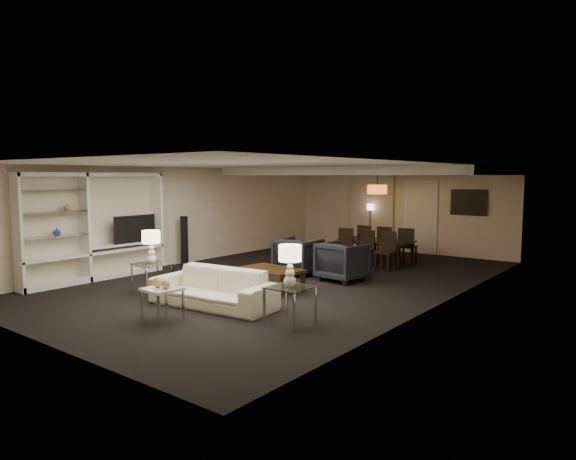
% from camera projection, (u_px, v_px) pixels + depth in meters
% --- Properties ---
extents(floor, '(11.00, 11.00, 0.00)m').
position_uv_depth(floor, '(288.00, 279.00, 11.34)').
color(floor, black).
rests_on(floor, ground).
extents(ceiling, '(7.00, 11.00, 0.02)m').
position_uv_depth(ceiling, '(288.00, 166.00, 11.08)').
color(ceiling, silver).
rests_on(ceiling, ground).
extents(wall_back, '(7.00, 0.02, 2.50)m').
position_uv_depth(wall_back, '(399.00, 210.00, 15.53)').
color(wall_back, beige).
rests_on(wall_back, ground).
extents(wall_front, '(7.00, 0.02, 2.50)m').
position_uv_depth(wall_front, '(37.00, 253.00, 6.89)').
color(wall_front, beige).
rests_on(wall_front, ground).
extents(wall_left, '(0.02, 11.00, 2.50)m').
position_uv_depth(wall_left, '(182.00, 216.00, 13.35)').
color(wall_left, beige).
rests_on(wall_left, ground).
extents(wall_right, '(0.02, 11.00, 2.50)m').
position_uv_depth(wall_right, '(444.00, 234.00, 9.07)').
color(wall_right, beige).
rests_on(wall_right, ground).
extents(ceiling_soffit, '(7.00, 4.00, 0.20)m').
position_uv_depth(ceiling_soffit, '(368.00, 171.00, 13.84)').
color(ceiling_soffit, silver).
rests_on(ceiling_soffit, ceiling).
extents(curtains, '(1.50, 0.12, 2.40)m').
position_uv_depth(curtains, '(372.00, 211.00, 16.02)').
color(curtains, beige).
rests_on(curtains, wall_back).
extents(door, '(0.90, 0.05, 2.10)m').
position_uv_depth(door, '(421.00, 218.00, 15.10)').
color(door, silver).
rests_on(door, wall_back).
extents(painting, '(0.95, 0.04, 0.65)m').
position_uv_depth(painting, '(469.00, 202.00, 14.18)').
color(painting, '#142D38').
rests_on(painting, wall_back).
extents(media_unit, '(0.38, 3.40, 2.35)m').
position_uv_depth(media_unit, '(96.00, 227.00, 11.20)').
color(media_unit, white).
rests_on(media_unit, wall_left).
extents(pendant_light, '(0.52, 0.52, 0.24)m').
position_uv_depth(pendant_light, '(377.00, 189.00, 13.70)').
color(pendant_light, '#D8591E').
rests_on(pendant_light, ceiling_soffit).
extents(sofa, '(2.36, 1.12, 0.66)m').
position_uv_depth(sofa, '(213.00, 288.00, 8.96)').
color(sofa, beige).
rests_on(sofa, floor).
extents(coffee_table, '(1.33, 0.88, 0.45)m').
position_uv_depth(coffee_table, '(272.00, 279.00, 10.22)').
color(coffee_table, black).
rests_on(coffee_table, floor).
extents(armchair_left, '(0.94, 0.96, 0.85)m').
position_uv_depth(armchair_left, '(298.00, 256.00, 11.90)').
color(armchair_left, black).
rests_on(armchair_left, floor).
extents(armchair_right, '(1.00, 1.02, 0.85)m').
position_uv_depth(armchair_right, '(342.00, 261.00, 11.17)').
color(armchair_right, black).
rests_on(armchair_right, floor).
extents(side_table_left, '(0.70, 0.70, 0.58)m').
position_uv_depth(side_table_left, '(152.00, 278.00, 10.00)').
color(side_table_left, silver).
rests_on(side_table_left, floor).
extents(side_table_right, '(0.63, 0.63, 0.58)m').
position_uv_depth(side_table_right, '(290.00, 305.00, 7.92)').
color(side_table_right, white).
rests_on(side_table_right, floor).
extents(table_lamp_left, '(0.37, 0.37, 0.65)m').
position_uv_depth(table_lamp_left, '(151.00, 247.00, 9.93)').
color(table_lamp_left, white).
rests_on(table_lamp_left, side_table_left).
extents(table_lamp_right, '(0.38, 0.38, 0.65)m').
position_uv_depth(table_lamp_right, '(290.00, 266.00, 7.86)').
color(table_lamp_right, beige).
rests_on(table_lamp_right, side_table_right).
extents(marble_table, '(0.56, 0.56, 0.52)m').
position_uv_depth(marble_table, '(162.00, 304.00, 8.10)').
color(marble_table, silver).
rests_on(marble_table, floor).
extents(gold_gourd_a, '(0.17, 0.17, 0.17)m').
position_uv_depth(gold_gourd_a, '(158.00, 282.00, 8.13)').
color(gold_gourd_a, tan).
rests_on(gold_gourd_a, marble_table).
extents(gold_gourd_b, '(0.15, 0.15, 0.15)m').
position_uv_depth(gold_gourd_b, '(166.00, 284.00, 8.00)').
color(gold_gourd_b, tan).
rests_on(gold_gourd_b, marble_table).
extents(television, '(1.09, 0.14, 0.63)m').
position_uv_depth(television, '(132.00, 229.00, 11.91)').
color(television, black).
rests_on(television, media_unit).
extents(vase_blue, '(0.16, 0.16, 0.16)m').
position_uv_depth(vase_blue, '(57.00, 232.00, 10.51)').
color(vase_blue, '#2730A9').
rests_on(vase_blue, media_unit).
extents(vase_amber, '(0.15, 0.15, 0.16)m').
position_uv_depth(vase_amber, '(67.00, 207.00, 10.66)').
color(vase_amber, '#B47C3C').
rests_on(vase_amber, media_unit).
extents(floor_speaker, '(0.18, 0.18, 1.26)m').
position_uv_depth(floor_speaker, '(184.00, 241.00, 13.07)').
color(floor_speaker, black).
rests_on(floor_speaker, floor).
extents(dining_table, '(1.83, 1.06, 0.63)m').
position_uv_depth(dining_table, '(375.00, 252.00, 13.26)').
color(dining_table, black).
rests_on(dining_table, floor).
extents(chair_nl, '(0.47, 0.47, 0.94)m').
position_uv_depth(chair_nl, '(342.00, 247.00, 13.10)').
color(chair_nl, black).
rests_on(chair_nl, floor).
extents(chair_nm, '(0.48, 0.48, 0.94)m').
position_uv_depth(chair_nm, '(363.00, 249.00, 12.73)').
color(chair_nm, black).
rests_on(chair_nm, floor).
extents(chair_nr, '(0.45, 0.45, 0.94)m').
position_uv_depth(chair_nr, '(385.00, 251.00, 12.36)').
color(chair_nr, black).
rests_on(chair_nr, floor).
extents(chair_fl, '(0.44, 0.44, 0.94)m').
position_uv_depth(chair_fl, '(367.00, 242.00, 14.12)').
color(chair_fl, black).
rests_on(chair_fl, floor).
extents(chair_fm, '(0.44, 0.44, 0.94)m').
position_uv_depth(chair_fm, '(387.00, 244.00, 13.75)').
color(chair_fm, black).
rests_on(chair_fm, floor).
extents(chair_fr, '(0.49, 0.49, 0.94)m').
position_uv_depth(chair_fr, '(408.00, 246.00, 13.38)').
color(chair_fr, black).
rests_on(chair_fr, floor).
extents(floor_lamp, '(0.26, 0.26, 1.42)m').
position_uv_depth(floor_lamp, '(370.00, 227.00, 15.85)').
color(floor_lamp, black).
rests_on(floor_lamp, floor).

